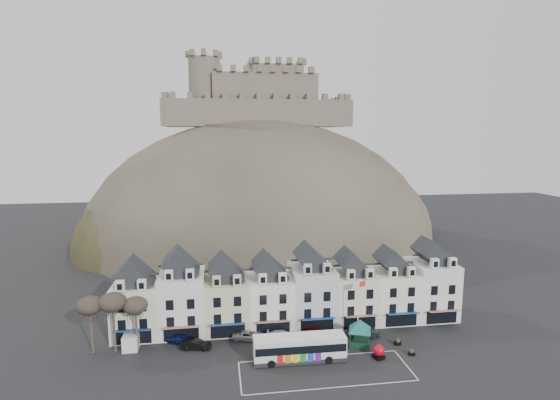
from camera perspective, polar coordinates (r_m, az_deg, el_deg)
The scene contains 21 objects.
ground at distance 59.40m, azimuth 4.23°, elevation -22.13°, with size 300.00×300.00×0.00m, color black.
coach_bay_markings at distance 60.85m, azimuth 5.93°, elevation -21.34°, with size 22.00×7.50×0.01m, color silver.
townhouse_terrace at distance 71.24m, azimuth 1.56°, elevation -11.90°, with size 54.40×9.35×11.80m.
castle_hill at distance 123.09m, azimuth -2.16°, elevation -5.45°, with size 100.00×76.00×68.00m.
castle at distance 126.50m, azimuth -2.96°, elevation 13.23°, with size 50.20×22.20×22.00m.
tree_left_far at distance 67.02m, azimuth -23.57°, elevation -12.58°, with size 3.61×3.61×8.24m.
tree_left_mid at distance 66.17m, azimuth -21.02°, elevation -12.39°, with size 3.78×3.78×8.64m.
tree_left_near at distance 65.81m, azimuth -18.38°, elevation -13.00°, with size 3.43×3.43×7.84m.
bus at distance 62.04m, azimuth 2.57°, elevation -18.62°, with size 12.47×3.06×3.51m.
bus_shelter at distance 66.18m, azimuth 10.40°, elevation -15.81°, with size 5.90×5.90×3.98m.
red_buoy at distance 64.33m, azimuth 12.77°, elevation -18.73°, with size 1.65×1.65×1.94m.
flagpole at distance 67.07m, azimuth 10.26°, elevation -13.45°, with size 1.23×0.61×9.20m.
white_van at distance 69.49m, azimuth -18.73°, elevation -16.71°, with size 2.14×4.84×2.20m.
planter_west at distance 66.46m, azimuth 16.81°, elevation -18.50°, with size 0.95×0.62×0.89m.
planter_east at distance 68.66m, azimuth 15.11°, elevation -17.45°, with size 1.03×0.69×0.99m.
car_navy at distance 68.50m, azimuth -12.73°, elevation -17.20°, with size 1.68×4.18×1.42m, color #0D1543.
car_black at distance 66.37m, azimuth -10.93°, elevation -18.04°, with size 1.49×4.29×1.41m, color black.
car_silver at distance 68.05m, azimuth -4.12°, elevation -17.22°, with size 2.21×4.72×1.33m, color #98999F.
car_white at distance 67.85m, azimuth 0.31°, elevation -17.27°, with size 1.90×4.67×1.36m, color white.
car_maroon at distance 68.64m, azimuth 4.70°, elevation -16.88°, with size 1.83×4.54×1.55m, color #58050B.
car_charcoal at distance 69.57m, azimuth 10.88°, elevation -16.65°, with size 1.65×4.73×1.56m, color black.
Camera 1 is at (-11.31, -49.64, 30.59)m, focal length 28.00 mm.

